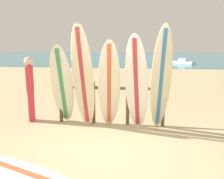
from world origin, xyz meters
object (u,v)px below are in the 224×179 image
at_px(beachgoer_standing, 30,86).
at_px(surfboard_lying_on_sand, 17,172).
at_px(surfboard_leaning_center, 136,84).
at_px(small_boat_offshore, 183,62).
at_px(surfboard_leaning_center_right, 161,80).
at_px(surfboard_leaning_left, 83,78).
at_px(surfboard_leaning_center_left, 109,85).
at_px(surfboard_rack, 110,98).
at_px(surfboard_leaning_far_left, 62,86).

bearing_deg(beachgoer_standing, surfboard_lying_on_sand, -67.84).
bearing_deg(surfboard_lying_on_sand, surfboard_leaning_center, 50.09).
bearing_deg(small_boat_offshore, surfboard_leaning_center_right, -100.77).
height_order(surfboard_leaning_left, surfboard_leaning_center, surfboard_leaning_left).
height_order(surfboard_leaning_center, beachgoer_standing, surfboard_leaning_center).
distance_m(surfboard_leaning_left, surfboard_leaning_center_left, 0.66).
relative_size(surfboard_leaning_center, surfboard_leaning_center_right, 0.92).
distance_m(surfboard_rack, surfboard_leaning_center_right, 1.42).
relative_size(surfboard_rack, surfboard_leaning_center, 1.22).
height_order(surfboard_leaning_far_left, surfboard_leaning_left, surfboard_leaning_left).
bearing_deg(surfboard_leaning_center, small_boat_offshore, 77.96).
xyz_separation_m(surfboard_leaning_far_left, surfboard_leaning_left, (0.60, -0.18, 0.24)).
bearing_deg(beachgoer_standing, surfboard_leaning_center_right, -6.16).
bearing_deg(beachgoer_standing, surfboard_rack, 1.40).
bearing_deg(surfboard_lying_on_sand, surfboard_rack, 66.42).
xyz_separation_m(surfboard_leaning_center_right, beachgoer_standing, (-3.41, 0.37, -0.28)).
bearing_deg(surfboard_lying_on_sand, small_boat_offshore, 75.17).
bearing_deg(surfboard_leaning_center, surfboard_lying_on_sand, -129.91).
relative_size(surfboard_leaning_far_left, surfboard_leaning_center_right, 0.83).
xyz_separation_m(surfboard_leaning_left, surfboard_lying_on_sand, (-0.53, -2.16, -1.24)).
bearing_deg(surfboard_leaning_center, beachgoer_standing, 172.41).
bearing_deg(surfboard_leaning_center, surfboard_rack, 147.40).
height_order(surfboard_leaning_left, small_boat_offshore, surfboard_leaning_left).
xyz_separation_m(surfboard_lying_on_sand, small_boat_offshore, (6.95, 26.27, 0.22)).
bearing_deg(surfboard_leaning_center, surfboard_leaning_left, -179.76).
height_order(surfboard_leaning_center_left, small_boat_offshore, surfboard_leaning_center_left).
bearing_deg(surfboard_lying_on_sand, beachgoer_standing, 112.16).
relative_size(surfboard_leaning_far_left, surfboard_leaning_center_left, 0.95).
relative_size(surfboard_rack, small_boat_offshore, 1.04).
distance_m(surfboard_leaning_far_left, surfboard_lying_on_sand, 2.55).
distance_m(surfboard_leaning_center, beachgoer_standing, 2.88).
bearing_deg(surfboard_leaning_center_right, surfboard_rack, 161.19).
xyz_separation_m(surfboard_leaning_left, surfboard_leaning_center_right, (1.84, 0.02, -0.03)).
height_order(surfboard_rack, surfboard_leaning_center, surfboard_leaning_center).
bearing_deg(surfboard_leaning_left, surfboard_rack, 35.99).
bearing_deg(surfboard_leaning_center_right, surfboard_leaning_left, -179.45).
height_order(surfboard_rack, surfboard_leaning_center_left, surfboard_leaning_center_left).
xyz_separation_m(surfboard_rack, surfboard_leaning_center_right, (1.24, -0.42, 0.56)).
bearing_deg(small_boat_offshore, surfboard_rack, -103.81).
bearing_deg(surfboard_lying_on_sand, surfboard_leaning_far_left, 91.63).
relative_size(surfboard_leaning_center, beachgoer_standing, 1.31).
bearing_deg(small_boat_offshore, surfboard_leaning_center_left, -103.59).
relative_size(surfboard_leaning_center_right, beachgoer_standing, 1.42).
height_order(surfboard_leaning_center_right, surfboard_lying_on_sand, surfboard_leaning_center_right).
bearing_deg(surfboard_leaning_center_left, beachgoer_standing, 172.79).
xyz_separation_m(surfboard_rack, surfboard_leaning_left, (-0.60, -0.44, 0.58)).
distance_m(surfboard_leaning_left, small_boat_offshore, 24.97).
bearing_deg(surfboard_leaning_left, surfboard_leaning_center_left, 9.98).
bearing_deg(small_boat_offshore, surfboard_leaning_far_left, -106.35).
relative_size(surfboard_leaning_far_left, surfboard_leaning_center, 0.90).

